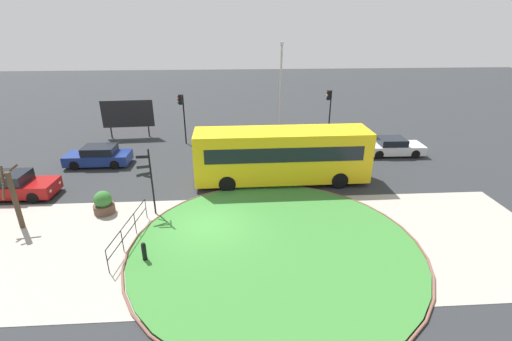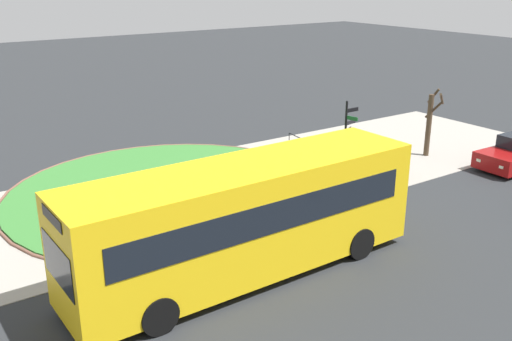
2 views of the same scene
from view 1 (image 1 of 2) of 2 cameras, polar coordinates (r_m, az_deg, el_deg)
The scene contains 17 objects.
ground at distance 18.31m, azimuth -7.44°, elevation -8.69°, with size 120.00×120.00×0.00m, color #282B2D.
sidewalk_paving at distance 16.98m, azimuth -7.76°, elevation -11.45°, with size 32.00×8.84×0.02m, color #9E998E.
grass_island at distance 16.59m, azimuth 3.07°, elevation -12.01°, with size 12.85×12.85×0.10m, color #387A33.
grass_kerb_ring at distance 16.58m, azimuth 3.07°, elevation -12.00°, with size 13.16×13.16×0.11m, color brown.
signpost_directional at distance 19.07m, azimuth -16.45°, elevation -1.00°, with size 0.69×0.90×3.63m.
bollard_foreground at distance 16.25m, azimuth -17.23°, elevation -12.16°, with size 0.20×0.20×0.93m.
railing_grass_edge at distance 17.57m, azimuth -19.46°, elevation -8.67°, with size 0.62×4.39×1.11m.
bus_yellow at distance 22.25m, azimuth 4.11°, elevation 2.47°, with size 10.63×2.74×3.34m.
car_near_lane at distance 27.52m, azimuth -23.57°, elevation 2.09°, with size 4.36×1.90×1.38m.
car_far_lane at distance 24.96m, azimuth -33.86°, elevation -2.02°, with size 4.57×2.01×1.46m.
car_trailing at distance 29.14m, azimuth 20.75°, elevation 3.52°, with size 4.42×2.01×1.30m.
traffic_light_near at distance 29.65m, azimuth -11.62°, elevation 9.59°, with size 0.49×0.31×4.04m.
traffic_light_far at distance 31.17m, azimuth 11.45°, elevation 10.29°, with size 0.49×0.30×4.08m.
lamppost_tall at distance 30.62m, azimuth 3.92°, elevation 12.81°, with size 0.32×0.32×7.83m.
billboard_left at distance 32.85m, azimuth -19.57°, elevation 8.36°, with size 4.28×0.42×3.22m.
planter_near_signpost at distance 20.66m, azimuth -22.92°, elevation -4.81°, with size 1.07×1.07×1.25m.
street_tree_bare at distance 20.76m, azimuth -33.91°, elevation -3.51°, with size 0.90×1.16×3.25m.
Camera 1 is at (1.37, -15.58, 9.53)m, focal length 25.36 mm.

